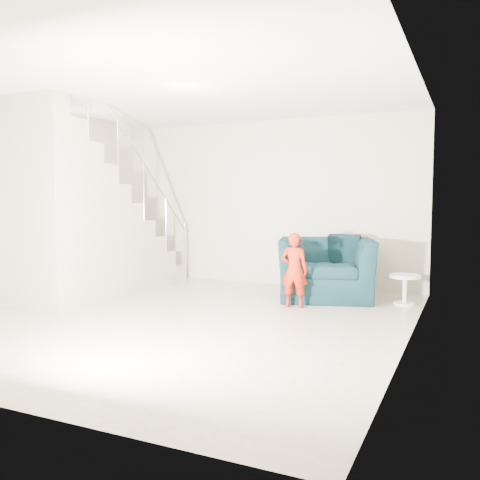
{
  "coord_description": "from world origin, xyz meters",
  "views": [
    {
      "loc": [
        3.03,
        -5.11,
        1.4
      ],
      "look_at": [
        0.15,
        1.2,
        0.85
      ],
      "focal_mm": 38.0,
      "sensor_mm": 36.0,
      "label": 1
    }
  ],
  "objects_px": {
    "armchair": "(326,268)",
    "toddler": "(294,270)",
    "staircase": "(85,232)",
    "side_table": "(405,285)"
  },
  "relations": [
    {
      "from": "armchair",
      "to": "staircase",
      "type": "height_order",
      "value": "staircase"
    },
    {
      "from": "armchair",
      "to": "staircase",
      "type": "relative_size",
      "value": 0.36
    },
    {
      "from": "armchair",
      "to": "toddler",
      "type": "height_order",
      "value": "toddler"
    },
    {
      "from": "staircase",
      "to": "armchair",
      "type": "bearing_deg",
      "value": 23.4
    },
    {
      "from": "toddler",
      "to": "side_table",
      "type": "bearing_deg",
      "value": -154.0
    },
    {
      "from": "armchair",
      "to": "toddler",
      "type": "relative_size",
      "value": 1.34
    },
    {
      "from": "armchair",
      "to": "toddler",
      "type": "bearing_deg",
      "value": -121.63
    },
    {
      "from": "toddler",
      "to": "staircase",
      "type": "xyz_separation_m",
      "value": [
        -2.95,
        -0.58,
        0.46
      ]
    },
    {
      "from": "toddler",
      "to": "staircase",
      "type": "relative_size",
      "value": 0.27
    },
    {
      "from": "armchair",
      "to": "side_table",
      "type": "height_order",
      "value": "armchair"
    }
  ]
}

